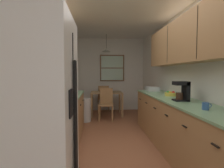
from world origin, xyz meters
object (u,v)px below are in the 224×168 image
object	(u,v)px
stove_range	(48,140)
dish_rack	(152,89)
coffee_maker	(183,91)
mug_by_coffeemaker	(206,106)
refrigerator	(31,121)
dining_chair_far	(103,97)
dining_chair_near	(106,102)
fruit_bowl	(171,94)
microwave_over_range	(36,43)
trash_bin	(85,110)
dining_table	(106,96)
storage_canister	(55,96)

from	to	relation	value
stove_range	dish_rack	distance (m)	2.83
coffee_maker	mug_by_coffeemaker	size ratio (longest dim) A/B	2.64
refrigerator	mug_by_coffeemaker	world-z (taller)	refrigerator
dining_chair_far	refrigerator	bearing A→B (deg)	-99.58
refrigerator	dish_rack	size ratio (longest dim) A/B	5.40
mug_by_coffeemaker	dish_rack	bearing A→B (deg)	88.86
dining_chair_near	fruit_bowl	bearing A→B (deg)	-56.23
dining_chair_near	fruit_bowl	size ratio (longest dim) A/B	4.07
microwave_over_range	refrigerator	bearing A→B (deg)	-76.50
trash_bin	fruit_bowl	distance (m)	2.46
refrigerator	dish_rack	distance (m)	3.31
microwave_over_range	stove_range	bearing A→B (deg)	-0.03
dining_chair_near	dining_table	bearing A→B (deg)	86.40
dining_table	mug_by_coffeemaker	world-z (taller)	mug_by_coffeemaker
stove_range	dining_chair_near	size ratio (longest dim) A/B	1.22
dining_table	storage_canister	size ratio (longest dim) A/B	5.81
mug_by_coffeemaker	fruit_bowl	size ratio (longest dim) A/B	0.53
fruit_bowl	dining_chair_far	bearing A→B (deg)	112.69
dining_chair_near	fruit_bowl	world-z (taller)	fruit_bowl
refrigerator	microwave_over_range	bearing A→B (deg)	103.50
refrigerator	dining_table	world-z (taller)	refrigerator
coffee_maker	refrigerator	bearing A→B (deg)	-149.93
dining_chair_near	fruit_bowl	xyz separation A→B (m)	(1.16, -1.74, 0.44)
trash_bin	storage_canister	bearing A→B (deg)	-98.07
stove_range	dish_rack	xyz separation A→B (m)	(1.98, 1.96, 0.48)
dining_chair_far	stove_range	bearing A→B (deg)	-102.26
stove_range	coffee_maker	bearing A→B (deg)	10.64
fruit_bowl	refrigerator	bearing A→B (deg)	-138.81
stove_range	dining_table	xyz separation A→B (m)	(0.92, 3.31, 0.15)
dining_chair_near	coffee_maker	bearing A→B (deg)	-65.08
stove_range	dining_chair_near	distance (m)	2.87
refrigerator	dining_chair_far	bearing A→B (deg)	80.42
coffee_maker	dish_rack	xyz separation A→B (m)	(0.00, 1.59, -0.11)
stove_range	trash_bin	xyz separation A→B (m)	(0.29, 2.60, -0.15)
microwave_over_range	fruit_bowl	xyz separation A→B (m)	(2.16, 1.00, -0.78)
dish_rack	mug_by_coffeemaker	bearing A→B (deg)	-91.14
dining_table	mug_by_coffeemaker	size ratio (longest dim) A/B	8.38
storage_canister	mug_by_coffeemaker	distance (m)	2.10
refrigerator	coffee_maker	xyz separation A→B (m)	(1.92, 1.11, 0.14)
coffee_maker	fruit_bowl	xyz separation A→B (m)	(0.06, 0.62, -0.12)
storage_canister	fruit_bowl	world-z (taller)	storage_canister
dining_chair_far	mug_by_coffeemaker	size ratio (longest dim) A/B	7.71
dining_chair_near	storage_canister	world-z (taller)	storage_canister
trash_bin	fruit_bowl	world-z (taller)	fruit_bowl
dining_chair_near	mug_by_coffeemaker	distance (m)	3.25
trash_bin	dish_rack	xyz separation A→B (m)	(1.69, -0.64, 0.63)
refrigerator	dining_chair_near	xyz separation A→B (m)	(0.82, 3.47, -0.42)
stove_range	trash_bin	bearing A→B (deg)	83.55
dining_chair_far	storage_canister	xyz separation A→B (m)	(-0.85, -3.39, 0.48)
dining_table	coffee_maker	world-z (taller)	coffee_maker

